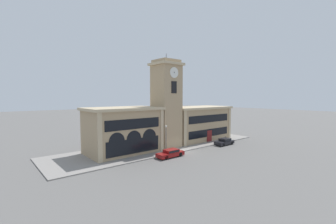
# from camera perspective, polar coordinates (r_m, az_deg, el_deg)

# --- Properties ---
(ground_plane) EXTENTS (300.00, 300.00, 0.00)m
(ground_plane) POSITION_cam_1_polar(r_m,az_deg,el_deg) (40.71, 4.02, -10.05)
(ground_plane) COLOR #605E5B
(sidewalk_kerb) EXTENTS (43.67, 11.89, 0.15)m
(sidewalk_kerb) POSITION_cam_1_polar(r_m,az_deg,el_deg) (45.05, -1.28, -8.57)
(sidewalk_kerb) COLOR gray
(sidewalk_kerb) RESTS_ON ground_plane
(clock_tower) EXTENTS (5.14, 5.14, 17.97)m
(clock_tower) POSITION_cam_1_polar(r_m,az_deg,el_deg) (43.20, -0.44, 2.07)
(clock_tower) COLOR tan
(clock_tower) RESTS_ON ground_plane
(town_hall_left_wing) EXTENTS (12.88, 7.90, 7.99)m
(town_hall_left_wing) POSITION_cam_1_polar(r_m,az_deg,el_deg) (39.90, -11.32, -4.52)
(town_hall_left_wing) COLOR tan
(town_hall_left_wing) RESTS_ON ground_plane
(town_hall_right_wing) EXTENTS (16.01, 7.90, 7.55)m
(town_hall_right_wing) POSITION_cam_1_polar(r_m,az_deg,el_deg) (51.52, 7.39, -2.81)
(town_hall_right_wing) COLOR tan
(town_hall_right_wing) RESTS_ON ground_plane
(parked_car_near) EXTENTS (4.77, 1.81, 1.26)m
(parked_car_near) POSITION_cam_1_polar(r_m,az_deg,el_deg) (37.09, 0.66, -10.37)
(parked_car_near) COLOR maroon
(parked_car_near) RESTS_ON ground_plane
(parked_car_mid) EXTENTS (4.49, 1.85, 1.33)m
(parked_car_mid) POSITION_cam_1_polar(r_m,az_deg,el_deg) (47.54, 14.16, -7.26)
(parked_car_mid) COLOR black
(parked_car_mid) RESTS_ON ground_plane
(street_lamp) EXTENTS (0.36, 0.36, 4.88)m
(street_lamp) POSITION_cam_1_polar(r_m,az_deg,el_deg) (37.81, -0.51, -5.82)
(street_lamp) COLOR #4C4C51
(street_lamp) RESTS_ON sidewalk_kerb
(bollard) EXTENTS (0.18, 0.18, 1.06)m
(bollard) POSITION_cam_1_polar(r_m,az_deg,el_deg) (50.48, 14.32, -6.65)
(bollard) COLOR black
(bollard) RESTS_ON sidewalk_kerb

